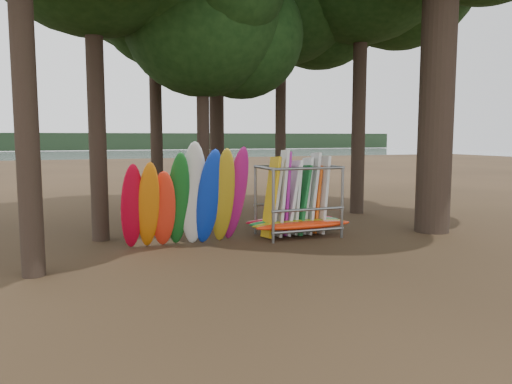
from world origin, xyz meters
name	(u,v)px	position (x,y,z in m)	size (l,w,h in m)	color
ground	(295,243)	(0.00, 0.00, 0.00)	(120.00, 120.00, 0.00)	#47331E
lake	(115,159)	(0.00, 60.00, 0.00)	(160.00, 160.00, 0.00)	gray
far_shore	(95,142)	(0.00, 110.00, 2.00)	(160.00, 4.00, 4.00)	black
oak_5	(202,15)	(-1.90, 3.35, 7.18)	(6.24, 6.24, 9.91)	black
kayak_row	(189,200)	(-3.09, 0.43, 1.37)	(3.67, 2.11, 3.18)	red
storage_rack	(298,204)	(0.54, 0.94, 1.04)	(3.25, 1.57, 2.77)	gray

